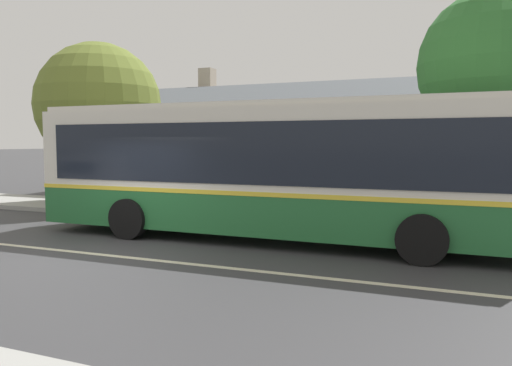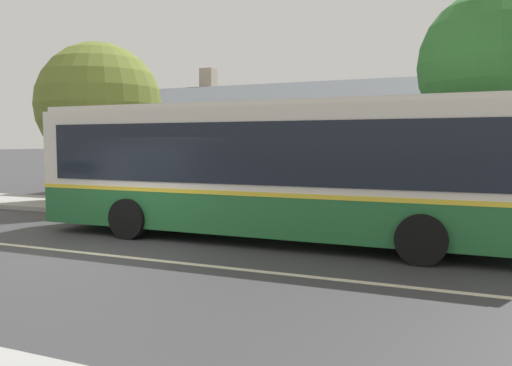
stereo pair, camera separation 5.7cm
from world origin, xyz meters
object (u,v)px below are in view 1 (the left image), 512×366
Objects in this scene: bench_by_building at (132,195)px; transit_bus at (270,167)px; street_tree_primary at (495,65)px; bench_down_street at (246,202)px; street_tree_secondary at (98,110)px.

transit_bus is at bearing -24.83° from bench_by_building.
street_tree_primary reaches higher than bench_by_building.
bench_down_street is at bearing -2.25° from bench_by_building.
bench_down_street is 0.24× the size of street_tree_primary.
bench_by_building is 4.34m from bench_down_street.
street_tree_secondary reaches higher than transit_bus.
street_tree_secondary is (-2.18, 0.98, 3.02)m from bench_by_building.
bench_by_building is 0.28× the size of street_tree_secondary.
street_tree_primary is 1.08× the size of street_tree_secondary.
transit_bus is 9.31m from street_tree_secondary.
street_tree_primary is at bearing 0.07° from street_tree_secondary.
bench_by_building is 0.26× the size of street_tree_primary.
transit_bus is at bearing -24.67° from street_tree_secondary.
bench_down_street is 0.26× the size of street_tree_secondary.
transit_bus is 1.96× the size of street_tree_secondary.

